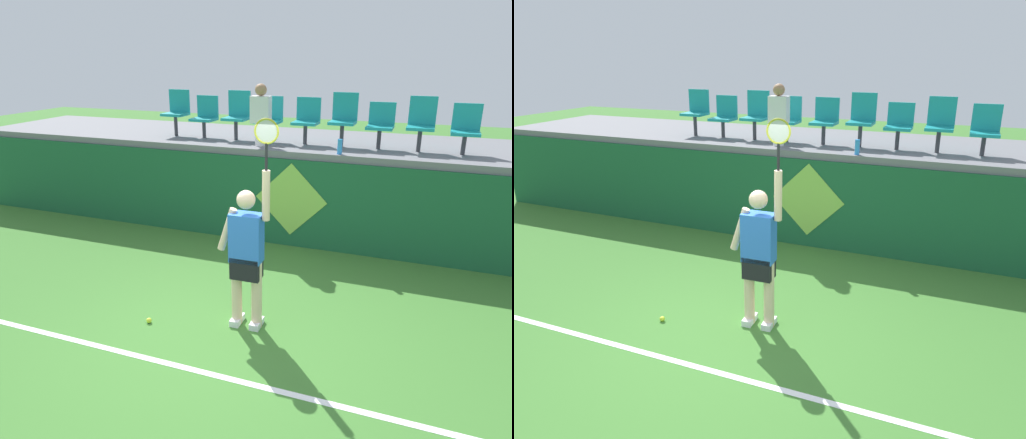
% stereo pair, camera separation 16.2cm
% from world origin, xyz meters
% --- Properties ---
extents(ground_plane, '(40.00, 40.00, 0.00)m').
position_xyz_m(ground_plane, '(0.00, 0.00, 0.00)').
color(ground_plane, '#3D752D').
extents(court_back_wall, '(13.93, 0.20, 1.54)m').
position_xyz_m(court_back_wall, '(0.00, 3.21, 0.77)').
color(court_back_wall, '#195633').
rests_on(court_back_wall, ground_plane).
extents(spectator_platform, '(13.93, 2.62, 0.12)m').
position_xyz_m(spectator_platform, '(0.00, 4.47, 1.60)').
color(spectator_platform, slate).
rests_on(spectator_platform, court_back_wall).
extents(court_baseline_stripe, '(12.53, 0.08, 0.01)m').
position_xyz_m(court_baseline_stripe, '(0.00, -0.61, 0.00)').
color(court_baseline_stripe, white).
rests_on(court_baseline_stripe, ground_plane).
extents(tennis_player, '(0.75, 0.27, 2.57)m').
position_xyz_m(tennis_player, '(0.28, 0.44, 0.98)').
color(tennis_player, white).
rests_on(tennis_player, ground_plane).
extents(tennis_ball, '(0.07, 0.07, 0.07)m').
position_xyz_m(tennis_ball, '(-0.90, 0.04, 0.03)').
color(tennis_ball, '#D1E533').
rests_on(tennis_ball, ground_plane).
extents(water_bottle, '(0.08, 0.08, 0.24)m').
position_xyz_m(water_bottle, '(0.78, 3.27, 1.78)').
color(water_bottle, '#338CE5').
rests_on(water_bottle, spectator_platform).
extents(stadium_chair_0, '(0.44, 0.42, 0.88)m').
position_xyz_m(stadium_chair_0, '(-2.62, 4.01, 2.16)').
color(stadium_chair_0, '#38383D').
rests_on(stadium_chair_0, spectator_platform).
extents(stadium_chair_1, '(0.44, 0.42, 0.79)m').
position_xyz_m(stadium_chair_1, '(-2.00, 4.01, 2.09)').
color(stadium_chair_1, '#38383D').
rests_on(stadium_chair_1, spectator_platform).
extents(stadium_chair_2, '(0.44, 0.42, 0.90)m').
position_xyz_m(stadium_chair_2, '(-1.33, 4.01, 2.15)').
color(stadium_chair_2, '#38383D').
rests_on(stadium_chair_2, spectator_platform).
extents(stadium_chair_3, '(0.44, 0.42, 0.81)m').
position_xyz_m(stadium_chair_3, '(-0.69, 4.01, 2.10)').
color(stadium_chair_3, '#38383D').
rests_on(stadium_chair_3, spectator_platform).
extents(stadium_chair_4, '(0.44, 0.42, 0.81)m').
position_xyz_m(stadium_chair_4, '(0.02, 4.01, 2.11)').
color(stadium_chair_4, '#38383D').
rests_on(stadium_chair_4, spectator_platform).
extents(stadium_chair_5, '(0.44, 0.42, 0.91)m').
position_xyz_m(stadium_chair_5, '(0.67, 4.01, 2.17)').
color(stadium_chair_5, '#38383D').
rests_on(stadium_chair_5, spectator_platform).
extents(stadium_chair_6, '(0.44, 0.42, 0.77)m').
position_xyz_m(stadium_chair_6, '(1.31, 4.00, 2.09)').
color(stadium_chair_6, '#38383D').
rests_on(stadium_chair_6, spectator_platform).
extents(stadium_chair_7, '(0.44, 0.42, 0.89)m').
position_xyz_m(stadium_chair_7, '(1.97, 4.01, 2.14)').
color(stadium_chair_7, '#38383D').
rests_on(stadium_chair_7, spectator_platform).
extents(stadium_chair_8, '(0.44, 0.42, 0.80)m').
position_xyz_m(stadium_chair_8, '(2.65, 4.01, 2.09)').
color(stadium_chair_8, '#38383D').
rests_on(stadium_chair_8, spectator_platform).
extents(spectator_0, '(0.34, 0.21, 1.07)m').
position_xyz_m(spectator_0, '(-0.69, 3.54, 2.22)').
color(spectator_0, white).
rests_on(spectator_0, spectator_platform).
extents(wall_signage_mount, '(1.27, 0.01, 1.48)m').
position_xyz_m(wall_signage_mount, '(0.02, 3.11, 0.00)').
color(wall_signage_mount, '#195633').
rests_on(wall_signage_mount, ground_plane).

